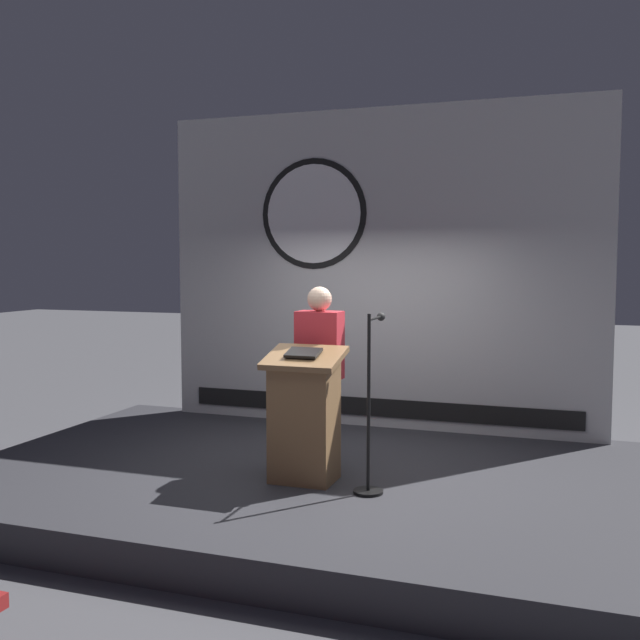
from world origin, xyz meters
TOP-DOWN VIEW (x-y plane):
  - ground_plane at (0.00, 0.00)m, footprint 40.00×40.00m
  - stage_platform at (0.00, 0.00)m, footprint 6.40×4.00m
  - banner_display at (-0.02, 1.85)m, footprint 4.90×0.12m
  - podium at (-0.05, -0.34)m, footprint 0.64×0.50m
  - speaker_person at (-0.08, 0.14)m, footprint 0.40×0.26m
  - microphone_stand at (0.55, -0.44)m, footprint 0.24×0.52m

SIDE VIEW (x-z plane):
  - ground_plane at x=0.00m, z-range 0.00..0.00m
  - stage_platform at x=0.00m, z-range 0.00..0.30m
  - microphone_stand at x=0.55m, z-range 0.08..1.52m
  - podium at x=-0.05m, z-range 0.28..1.41m
  - speaker_person at x=-0.08m, z-range 0.32..1.94m
  - banner_display at x=-0.02m, z-range 0.30..3.81m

